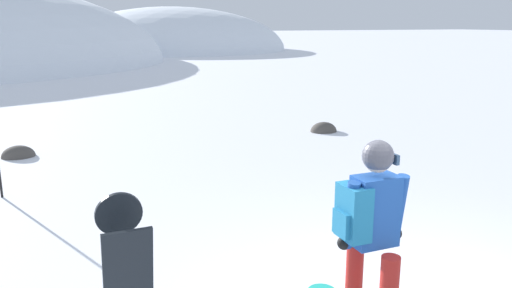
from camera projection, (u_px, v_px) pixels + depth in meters
ridge_peak_far at (173, 51)px, 48.36m from camera, size 21.66×19.49×8.11m
snowboarder_main at (370, 237)px, 4.10m from camera, size 0.64×1.84×1.71m
rock_dark at (19, 157)px, 10.12m from camera, size 0.64×0.54×0.45m
rock_mid at (323, 131)px, 12.46m from camera, size 0.67×0.57×0.47m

